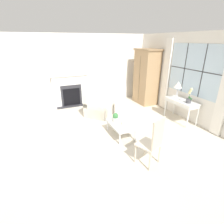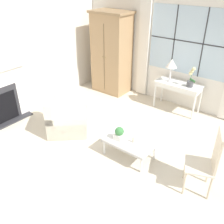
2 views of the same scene
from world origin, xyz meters
name	(u,v)px [view 1 (image 1 of 2)]	position (x,y,z in m)	size (l,w,h in m)	color
ground_plane	(106,136)	(0.00, 0.00, 0.00)	(14.00, 14.00, 0.00)	beige
wall_back_windowed	(192,79)	(0.00, 3.02, 1.40)	(7.20, 0.14, 2.80)	silver
wall_left	(92,70)	(-3.03, 0.60, 1.40)	(0.06, 7.20, 2.80)	silver
fireplace	(71,88)	(-2.91, -0.38, 0.75)	(0.34, 1.49, 2.25)	#2D2D33
armoire	(146,77)	(-2.02, 2.63, 1.12)	(1.08, 0.70, 2.24)	tan
console_table	(182,103)	(0.03, 2.70, 0.64)	(1.13, 0.48, 0.73)	white
table_lamp	(178,85)	(-0.21, 2.66, 1.18)	(0.27, 0.27, 0.58)	silver
potted_orchid	(189,97)	(0.32, 2.67, 0.91)	(0.20, 0.16, 0.49)	#4C4C51
armchair_upholstered	(98,109)	(-1.47, 0.30, 0.27)	(1.17, 1.17, 0.83)	beige
side_chair_wooden	(153,140)	(1.57, 0.46, 0.62)	(0.57, 0.57, 1.13)	beige
coffee_table	(121,125)	(0.15, 0.41, 0.33)	(0.94, 0.57, 0.38)	silver
potted_plant_small	(115,117)	(-0.02, 0.31, 0.51)	(0.17, 0.17, 0.27)	white
pillar_candle	(122,123)	(0.24, 0.40, 0.43)	(0.08, 0.08, 0.13)	silver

